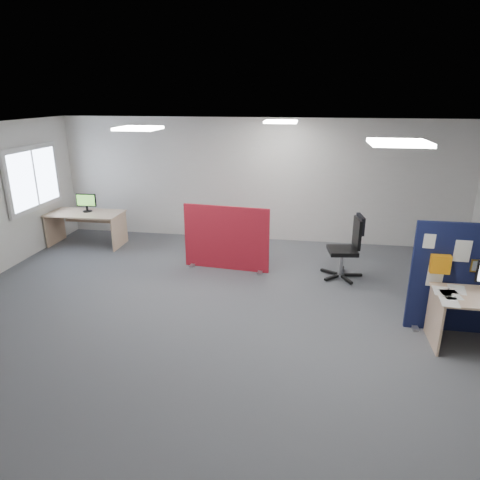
# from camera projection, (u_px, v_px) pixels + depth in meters

# --- Properties ---
(floor) EXTENTS (9.00, 9.00, 0.00)m
(floor) POSITION_uv_depth(u_px,v_px,m) (231.00, 310.00, 6.61)
(floor) COLOR #4F5156
(floor) RESTS_ON ground
(ceiling) EXTENTS (9.00, 7.00, 0.02)m
(ceiling) POSITION_uv_depth(u_px,v_px,m) (230.00, 130.00, 5.73)
(ceiling) COLOR white
(ceiling) RESTS_ON wall_back
(wall_back) EXTENTS (9.00, 0.02, 2.70)m
(wall_back) POSITION_uv_depth(u_px,v_px,m) (260.00, 181.00, 9.44)
(wall_back) COLOR silver
(wall_back) RESTS_ON floor
(wall_front) EXTENTS (9.00, 0.02, 2.70)m
(wall_front) POSITION_uv_depth(u_px,v_px,m) (137.00, 374.00, 2.90)
(wall_front) COLOR silver
(wall_front) RESTS_ON floor
(window) EXTENTS (0.06, 1.70, 1.30)m
(window) POSITION_uv_depth(u_px,v_px,m) (34.00, 178.00, 8.65)
(window) COLOR white
(window) RESTS_ON wall_left
(ceiling_lights) EXTENTS (4.10, 4.10, 0.04)m
(ceiling_lights) POSITION_uv_depth(u_px,v_px,m) (261.00, 129.00, 6.32)
(ceiling_lights) COLOR white
(ceiling_lights) RESTS_ON ceiling
(red_divider) EXTENTS (1.63, 0.30, 1.23)m
(red_divider) POSITION_uv_depth(u_px,v_px,m) (226.00, 239.00, 7.98)
(red_divider) COLOR maroon
(red_divider) RESTS_ON floor
(second_desk) EXTENTS (1.58, 0.79, 0.73)m
(second_desk) POSITION_uv_depth(u_px,v_px,m) (87.00, 220.00, 9.34)
(second_desk) COLOR #D7AC89
(second_desk) RESTS_ON floor
(monitor_second) EXTENTS (0.44, 0.20, 0.40)m
(monitor_second) POSITION_uv_depth(u_px,v_px,m) (86.00, 202.00, 9.26)
(monitor_second) COLOR black
(monitor_second) RESTS_ON second_desk
(office_chair) EXTENTS (0.75, 0.75, 1.14)m
(office_chair) POSITION_uv_depth(u_px,v_px,m) (350.00, 243.00, 7.59)
(office_chair) COLOR black
(office_chair) RESTS_ON floor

